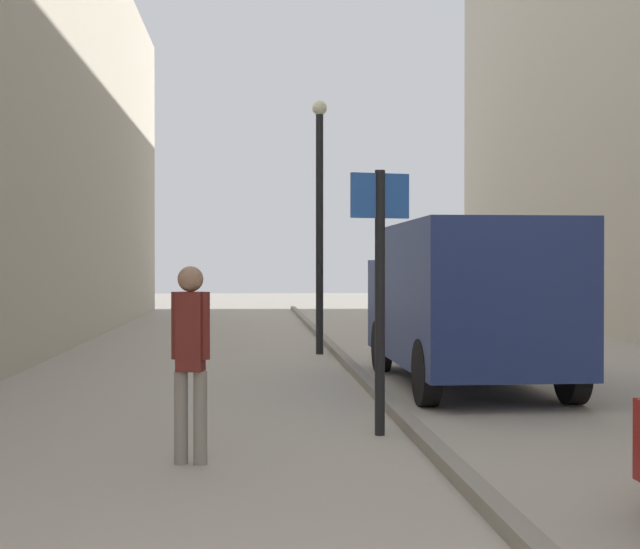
{
  "coord_description": "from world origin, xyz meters",
  "views": [
    {
      "loc": [
        -0.03,
        -1.73,
        1.66
      ],
      "look_at": [
        0.82,
        9.09,
        1.56
      ],
      "focal_mm": 49.96,
      "sensor_mm": 36.0,
      "label": 1
    }
  ],
  "objects_px": {
    "street_sign_post": "(380,278)",
    "lamp_post": "(320,209)",
    "pedestrian_main_foreground": "(191,350)",
    "delivery_van": "(465,299)"
  },
  "relations": [
    {
      "from": "pedestrian_main_foreground",
      "to": "delivery_van",
      "type": "xyz_separation_m",
      "value": [
        3.46,
        4.55,
        0.25
      ]
    },
    {
      "from": "street_sign_post",
      "to": "lamp_post",
      "type": "bearing_deg",
      "value": -101.54
    },
    {
      "from": "street_sign_post",
      "to": "pedestrian_main_foreground",
      "type": "bearing_deg",
      "value": 21.34
    },
    {
      "from": "street_sign_post",
      "to": "lamp_post",
      "type": "distance_m",
      "value": 8.09
    },
    {
      "from": "street_sign_post",
      "to": "delivery_van",
      "type": "bearing_deg",
      "value": -127.62
    },
    {
      "from": "delivery_van",
      "to": "street_sign_post",
      "type": "xyz_separation_m",
      "value": [
        -1.69,
        -3.41,
        0.34
      ]
    },
    {
      "from": "pedestrian_main_foreground",
      "to": "delivery_van",
      "type": "height_order",
      "value": "delivery_van"
    },
    {
      "from": "delivery_van",
      "to": "lamp_post",
      "type": "relative_size",
      "value": 1.05
    },
    {
      "from": "lamp_post",
      "to": "delivery_van",
      "type": "bearing_deg",
      "value": -70.14
    },
    {
      "from": "delivery_van",
      "to": "street_sign_post",
      "type": "height_order",
      "value": "street_sign_post"
    }
  ]
}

